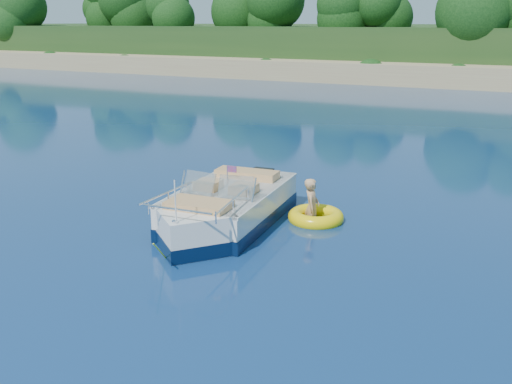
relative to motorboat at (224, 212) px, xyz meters
The scene contains 6 objects.
ground 3.63m from the motorboat, 88.67° to the right, with size 160.00×160.00×0.00m, color #0A2549.
shoreline 60.16m from the motorboat, 89.92° to the left, with size 170.00×59.00×6.00m.
treeline 37.76m from the motorboat, 89.81° to the left, with size 150.00×7.12×8.19m.
motorboat is the anchor object (origin of this frame).
tow_tube 2.17m from the motorboat, 37.03° to the left, with size 1.43×1.43×0.34m.
boy 2.11m from the motorboat, 39.23° to the left, with size 0.54×0.35×1.47m, color tan.
Camera 1 is at (5.88, -6.96, 4.46)m, focal length 40.00 mm.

